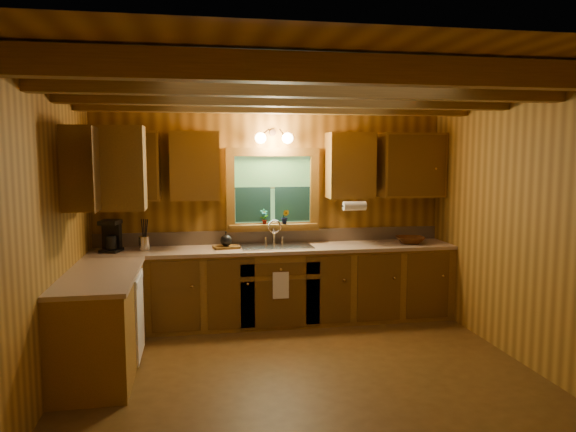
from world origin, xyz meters
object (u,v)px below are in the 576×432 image
at_px(sink, 276,250).
at_px(cutting_board, 226,247).
at_px(wicker_basket, 410,240).
at_px(coffee_maker, 111,236).

distance_m(sink, cutting_board, 0.58).
relative_size(sink, wicker_basket, 2.41).
bearing_deg(wicker_basket, sink, 178.01).
bearing_deg(coffee_maker, sink, 14.06).
height_order(cutting_board, wicker_basket, wicker_basket).
distance_m(cutting_board, wicker_basket, 2.21).
bearing_deg(sink, wicker_basket, -1.99).
bearing_deg(coffee_maker, cutting_board, 13.28).
bearing_deg(sink, cutting_board, -178.89).
xyz_separation_m(sink, wicker_basket, (1.63, -0.06, 0.09)).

